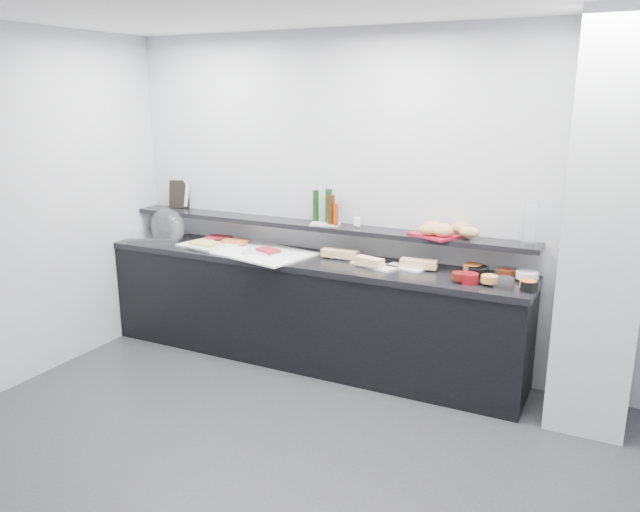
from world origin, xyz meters
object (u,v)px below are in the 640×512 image
at_px(cloche_base, 158,237).
at_px(sandwich_plate_mid, 375,265).
at_px(framed_print, 179,194).
at_px(condiment_tray, 325,224).
at_px(bread_tray, 434,235).
at_px(carafe, 530,225).

distance_m(cloche_base, sandwich_plate_mid, 2.14).
distance_m(framed_print, condiment_tray, 1.59).
bearing_deg(sandwich_plate_mid, condiment_tray, -179.37).
distance_m(sandwich_plate_mid, bread_tray, 0.51).
relative_size(sandwich_plate_mid, carafe, 1.25).
relative_size(cloche_base, bread_tray, 1.37).
xyz_separation_m(cloche_base, sandwich_plate_mid, (2.14, 0.02, -0.01)).
bearing_deg(condiment_tray, carafe, -15.25).
bearing_deg(cloche_base, sandwich_plate_mid, -22.46).
bearing_deg(sandwich_plate_mid, cloche_base, -160.51).
bearing_deg(carafe, cloche_base, -176.64).
distance_m(condiment_tray, carafe, 1.62).
bearing_deg(framed_print, bread_tray, -21.51).
bearing_deg(cloche_base, carafe, -19.53).
height_order(condiment_tray, bread_tray, bread_tray).
height_order(framed_print, condiment_tray, framed_print).
height_order(sandwich_plate_mid, condiment_tray, condiment_tray).
relative_size(framed_print, condiment_tray, 1.08).
xyz_separation_m(cloche_base, carafe, (3.24, 0.19, 0.38)).
xyz_separation_m(bread_tray, carafe, (0.68, 0.02, 0.14)).
relative_size(sandwich_plate_mid, framed_print, 1.44).
distance_m(condiment_tray, bread_tray, 0.93).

